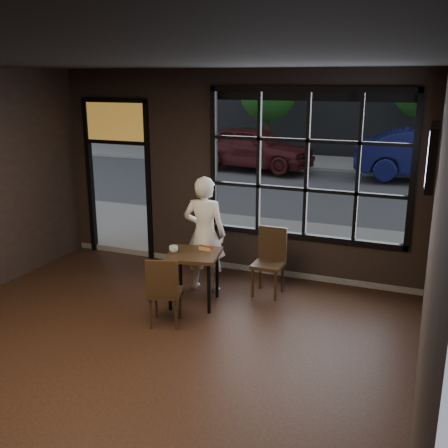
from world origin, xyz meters
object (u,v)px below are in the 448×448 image
at_px(chair_near, 165,290).
at_px(navy_car, 433,154).
at_px(cafe_table, 194,278).
at_px(man, 205,234).

height_order(chair_near, navy_car, navy_car).
relative_size(cafe_table, man, 0.44).
bearing_deg(cafe_table, navy_car, 64.02).
relative_size(chair_near, navy_car, 0.20).
bearing_deg(navy_car, chair_near, 156.91).
distance_m(cafe_table, chair_near, 0.72).
distance_m(chair_near, navy_car, 11.76).
xyz_separation_m(man, navy_car, (2.92, 10.15, -0.01)).
bearing_deg(navy_car, cafe_table, 156.35).
xyz_separation_m(cafe_table, navy_car, (2.84, 10.68, 0.48)).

